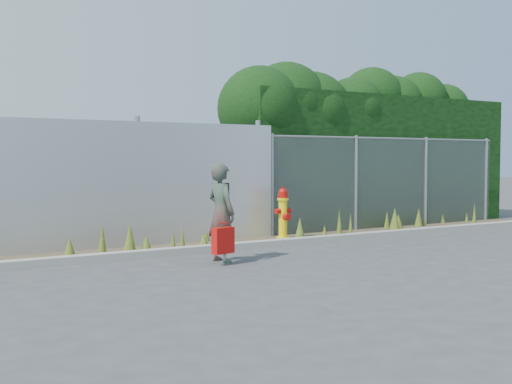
% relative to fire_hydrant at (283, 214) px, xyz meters
% --- Properties ---
extents(ground, '(80.00, 80.00, 0.00)m').
position_rel_fire_hydrant_xyz_m(ground, '(-1.00, -2.53, -0.49)').
color(ground, '#3D3E40').
rests_on(ground, ground).
extents(curb, '(16.00, 0.22, 0.12)m').
position_rel_fire_hydrant_xyz_m(curb, '(-1.00, -0.73, -0.43)').
color(curb, gray).
rests_on(curb, ground).
extents(weed_strip, '(16.00, 1.32, 0.53)m').
position_rel_fire_hydrant_xyz_m(weed_strip, '(-1.19, -0.08, -0.38)').
color(weed_strip, '#4A3C2A').
rests_on(weed_strip, ground).
extents(corrugated_fence, '(8.50, 0.21, 2.30)m').
position_rel_fire_hydrant_xyz_m(corrugated_fence, '(-4.24, 0.48, 0.61)').
color(corrugated_fence, '#B0B2B7').
rests_on(corrugated_fence, ground).
extents(chainlink_fence, '(6.50, 0.07, 2.05)m').
position_rel_fire_hydrant_xyz_m(chainlink_fence, '(3.25, 0.47, 0.54)').
color(chainlink_fence, gray).
rests_on(chainlink_fence, ground).
extents(hedge, '(7.73, 1.94, 3.73)m').
position_rel_fire_hydrant_xyz_m(hedge, '(3.04, 1.48, 1.61)').
color(hedge, black).
rests_on(hedge, ground).
extents(fire_hydrant, '(0.34, 0.30, 1.01)m').
position_rel_fire_hydrant_xyz_m(fire_hydrant, '(0.00, 0.00, 0.00)').
color(fire_hydrant, yellow).
rests_on(fire_hydrant, ground).
extents(woman, '(0.43, 0.58, 1.48)m').
position_rel_fire_hydrant_xyz_m(woman, '(-2.27, -1.71, 0.25)').
color(woman, '#106B52').
rests_on(woman, ground).
extents(red_tote_bag, '(0.34, 0.13, 0.45)m').
position_rel_fire_hydrant_xyz_m(red_tote_bag, '(-2.39, -1.99, -0.13)').
color(red_tote_bag, '#B6110A').
extents(black_shoulder_bag, '(0.25, 0.10, 0.19)m').
position_rel_fire_hydrant_xyz_m(black_shoulder_bag, '(-2.18, -1.53, 0.59)').
color(black_shoulder_bag, black).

